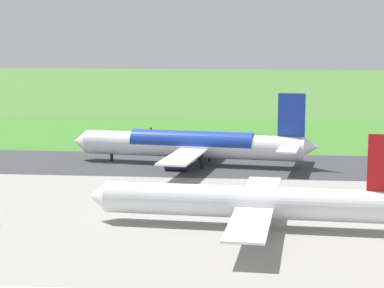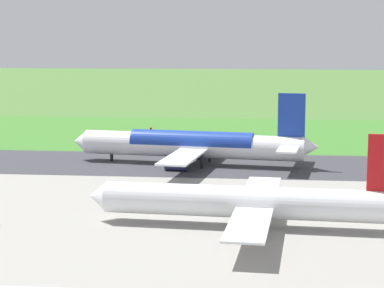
{
  "view_description": "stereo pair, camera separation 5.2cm",
  "coord_description": "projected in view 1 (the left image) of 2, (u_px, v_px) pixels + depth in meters",
  "views": [
    {
      "loc": [
        -30.0,
        153.41,
        28.42
      ],
      "look_at": [
        -14.59,
        0.0,
        4.5
      ],
      "focal_mm": 68.18,
      "sensor_mm": 36.0,
      "label": 1
    },
    {
      "loc": [
        -30.06,
        153.41,
        28.42
      ],
      "look_at": [
        -14.59,
        0.0,
        4.5
      ],
      "focal_mm": 68.18,
      "sensor_mm": 36.0,
      "label": 2
    }
  ],
  "objects": [
    {
      "name": "airliner_parked_mid",
      "position": [
        252.0,
        202.0,
        106.0
      ],
      "size": [
        48.73,
        39.88,
        14.22
      ],
      "color": "white",
      "rests_on": "ground"
    },
    {
      "name": "apron_concrete",
      "position": [
        65.0,
        220.0,
        110.78
      ],
      "size": [
        440.0,
        110.0,
        0.05
      ],
      "primitive_type": "cube",
      "color": "gray",
      "rests_on": "ground"
    },
    {
      "name": "grass_verge_foreground",
      "position": [
        155.0,
        135.0,
        201.01
      ],
      "size": [
        600.0,
        80.0,
        0.04
      ],
      "primitive_type": "cube",
      "color": "#3C782B",
      "rests_on": "ground"
    },
    {
      "name": "airliner_main",
      "position": [
        194.0,
        145.0,
        155.96
      ],
      "size": [
        54.1,
        44.41,
        15.88
      ],
      "color": "white",
      "rests_on": "ground"
    },
    {
      "name": "runway_asphalt",
      "position": [
        125.0,
        163.0,
        158.16
      ],
      "size": [
        600.0,
        29.03,
        0.06
      ],
      "primitive_type": "cube",
      "color": "#38383D",
      "rests_on": "ground"
    },
    {
      "name": "traffic_cone_orange",
      "position": [
        134.0,
        134.0,
        202.18
      ],
      "size": [
        0.4,
        0.4,
        0.55
      ],
      "primitive_type": "cone",
      "color": "orange",
      "rests_on": "ground"
    },
    {
      "name": "ground_plane",
      "position": [
        125.0,
        163.0,
        158.16
      ],
      "size": [
        800.0,
        800.0,
        0.0
      ],
      "primitive_type": "plane",
      "color": "#477233"
    },
    {
      "name": "no_stopping_sign",
      "position": [
        151.0,
        131.0,
        199.61
      ],
      "size": [
        0.6,
        0.1,
        2.3
      ],
      "color": "slate",
      "rests_on": "ground"
    }
  ]
}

